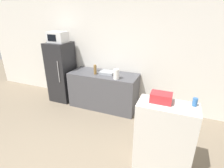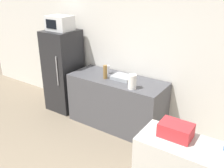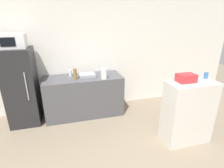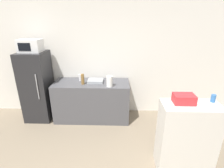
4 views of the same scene
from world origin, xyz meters
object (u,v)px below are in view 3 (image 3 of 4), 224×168
Objects in this scene: paper_towel_roll at (104,73)px; microwave at (13,41)px; bottle_tall at (75,74)px; bottle_short at (70,73)px; jar at (206,76)px; basket at (186,78)px; refrigerator at (22,87)px.

microwave is at bearing 172.59° from paper_towel_roll.
bottle_tall is 0.24m from bottle_short.
jar is (3.20, -1.32, -0.53)m from microwave.
bottle_short is 0.52× the size of basket.
refrigerator is 13.81× the size of jar.
refrigerator reaches higher than jar.
bottle_short is 2.65m from jar.
microwave is 1.23m from bottle_short.
basket is (1.69, -1.28, 0.17)m from bottle_tall.
basket is at bearing -39.84° from bottle_short.
refrigerator is 6.78× the size of bottle_tall.
basket is at bearing -26.43° from microwave.
microwave is (-0.00, -0.00, 0.92)m from refrigerator.
bottle_tall is at bearing 168.60° from paper_towel_roll.
bottle_short is 0.67× the size of paper_towel_roll.
basket is at bearing -46.36° from paper_towel_roll.
bottle_short is at bearing 113.97° from bottle_tall.
jar is at bearing -29.95° from bottle_tall.
microwave is 1.81m from paper_towel_roll.
refrigerator is at bearing 71.06° from microwave.
refrigerator is 1.10m from bottle_tall.
bottle_tall is (1.07, -0.10, 0.23)m from refrigerator.
refrigerator is 10.30× the size of bottle_short.
basket reaches higher than jar.
jar is at bearing -32.92° from bottle_short.
microwave is 3.95× the size of jar.
refrigerator is 6.93× the size of paper_towel_roll.
paper_towel_roll is at bearing -7.41° from microwave.
paper_towel_roll is at bearing -7.45° from refrigerator.
microwave is at bearing 157.54° from jar.
jar is at bearing 6.68° from basket.
microwave is 3.13m from basket.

